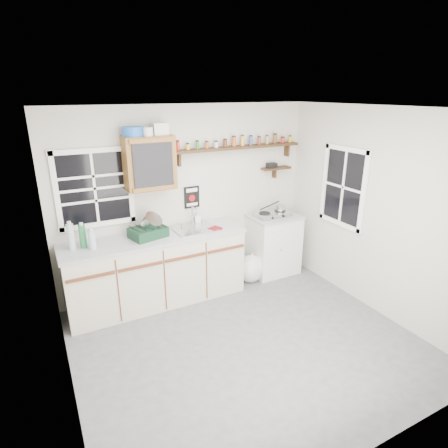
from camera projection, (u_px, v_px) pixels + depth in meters
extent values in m
cube|color=#4F4F51|center=(246.00, 343.00, 4.19)|extent=(3.60, 3.20, 0.02)
cube|color=silver|center=(252.00, 107.00, 3.34)|extent=(3.60, 3.20, 0.02)
cube|color=#BCB8A9|center=(54.00, 277.00, 2.98)|extent=(0.02, 3.20, 2.50)
cube|color=#BCB8A9|center=(376.00, 213.00, 4.55)|extent=(0.02, 3.20, 2.50)
cube|color=#BCB8A9|center=(188.00, 199.00, 5.11)|extent=(3.60, 0.02, 2.50)
cube|color=#BCB8A9|center=(377.00, 320.00, 2.42)|extent=(3.60, 0.02, 2.50)
cube|color=#B9B09A|center=(157.00, 271.00, 4.87)|extent=(2.27, 0.60, 0.88)
cube|color=#999CA1|center=(155.00, 238.00, 4.71)|extent=(2.31, 0.62, 0.04)
cube|color=#5B2C18|center=(91.00, 277.00, 4.15)|extent=(0.53, 0.02, 0.03)
cube|color=#5B2C18|center=(141.00, 267.00, 4.40)|extent=(0.53, 0.02, 0.03)
cube|color=#5B2C18|center=(186.00, 257.00, 4.64)|extent=(0.53, 0.02, 0.03)
cube|color=#5B2C18|center=(226.00, 249.00, 4.89)|extent=(0.53, 0.02, 0.03)
cube|color=silver|center=(273.00, 245.00, 5.69)|extent=(0.70, 0.55, 0.88)
cube|color=#999CA1|center=(274.00, 216.00, 5.53)|extent=(0.73, 0.57, 0.03)
cube|color=#B3B3B7|center=(194.00, 229.00, 4.94)|extent=(0.52, 0.44, 0.03)
cylinder|color=#B3B3B7|center=(193.00, 216.00, 5.05)|extent=(0.02, 0.02, 0.28)
cylinder|color=#B3B3B7|center=(194.00, 208.00, 4.95)|extent=(0.02, 0.14, 0.02)
cube|color=brown|center=(149.00, 163.00, 4.54)|extent=(0.60, 0.30, 0.65)
cube|color=black|center=(153.00, 165.00, 4.41)|extent=(0.48, 0.02, 0.52)
cylinder|color=blue|center=(132.00, 131.00, 4.34)|extent=(0.24, 0.24, 0.11)
cube|color=silver|center=(160.00, 129.00, 4.48)|extent=(0.18, 0.15, 0.14)
cylinder|color=silver|center=(148.00, 132.00, 4.37)|extent=(0.12, 0.12, 0.10)
cube|color=black|center=(238.00, 147.00, 5.11)|extent=(1.91, 0.18, 0.04)
cube|color=black|center=(179.00, 159.00, 4.81)|extent=(0.03, 0.10, 0.18)
cube|color=black|center=(287.00, 150.00, 5.55)|extent=(0.03, 0.10, 0.18)
cylinder|color=red|center=(178.00, 146.00, 4.71)|extent=(0.05, 0.05, 0.11)
cylinder|color=black|center=(178.00, 141.00, 4.69)|extent=(0.04, 0.04, 0.02)
cylinder|color=gold|center=(188.00, 147.00, 4.77)|extent=(0.05, 0.05, 0.07)
cylinder|color=black|center=(188.00, 144.00, 4.76)|extent=(0.04, 0.04, 0.02)
cylinder|color=#267226|center=(197.00, 145.00, 4.83)|extent=(0.05, 0.05, 0.09)
cylinder|color=black|center=(197.00, 141.00, 4.81)|extent=(0.04, 0.04, 0.02)
cylinder|color=#99591E|center=(207.00, 145.00, 4.89)|extent=(0.05, 0.05, 0.08)
cylinder|color=black|center=(207.00, 141.00, 4.87)|extent=(0.05, 0.05, 0.02)
cylinder|color=silver|center=(216.00, 145.00, 4.95)|extent=(0.06, 0.06, 0.08)
cylinder|color=black|center=(216.00, 141.00, 4.93)|extent=(0.05, 0.05, 0.02)
cylinder|color=#4C2614|center=(225.00, 143.00, 5.01)|extent=(0.06, 0.06, 0.09)
cylinder|color=black|center=(225.00, 139.00, 4.99)|extent=(0.05, 0.05, 0.02)
cylinder|color=#B24C19|center=(234.00, 142.00, 5.06)|extent=(0.06, 0.06, 0.13)
cylinder|color=black|center=(234.00, 136.00, 5.03)|extent=(0.05, 0.05, 0.02)
cylinder|color=gold|center=(243.00, 141.00, 5.12)|extent=(0.05, 0.05, 0.13)
cylinder|color=black|center=(243.00, 135.00, 5.09)|extent=(0.04, 0.04, 0.02)
cylinder|color=#334C8C|center=(251.00, 141.00, 5.18)|extent=(0.05, 0.05, 0.12)
cylinder|color=black|center=(251.00, 136.00, 5.15)|extent=(0.04, 0.04, 0.02)
cylinder|color=maroon|center=(259.00, 141.00, 5.24)|extent=(0.05, 0.05, 0.10)
cylinder|color=black|center=(259.00, 137.00, 5.22)|extent=(0.04, 0.04, 0.02)
cylinder|color=#BF8C3F|center=(267.00, 140.00, 5.30)|extent=(0.04, 0.04, 0.11)
cylinder|color=black|center=(267.00, 135.00, 5.27)|extent=(0.04, 0.04, 0.02)
cylinder|color=brown|center=(275.00, 139.00, 5.35)|extent=(0.06, 0.06, 0.12)
cylinder|color=black|center=(275.00, 134.00, 5.33)|extent=(0.05, 0.05, 0.02)
cylinder|color=red|center=(283.00, 140.00, 5.42)|extent=(0.06, 0.06, 0.07)
cylinder|color=black|center=(283.00, 137.00, 5.40)|extent=(0.05, 0.05, 0.02)
cylinder|color=gold|center=(290.00, 139.00, 5.48)|extent=(0.05, 0.05, 0.08)
cylinder|color=black|center=(290.00, 136.00, 5.46)|extent=(0.04, 0.04, 0.02)
cube|color=black|center=(276.00, 168.00, 5.53)|extent=(0.45, 0.15, 0.03)
cube|color=black|center=(274.00, 173.00, 5.59)|extent=(0.03, 0.08, 0.14)
cube|color=black|center=(272.00, 165.00, 5.47)|extent=(0.14, 0.10, 0.07)
cube|color=black|center=(192.00, 197.00, 5.10)|extent=(0.22, 0.01, 0.30)
cube|color=white|center=(192.00, 190.00, 5.06)|extent=(0.16, 0.00, 0.05)
cylinder|color=#A50C0C|center=(192.00, 198.00, 5.10)|extent=(0.09, 0.01, 0.09)
cube|color=white|center=(192.00, 204.00, 5.13)|extent=(0.16, 0.00, 0.04)
cube|color=black|center=(95.00, 188.00, 4.46)|extent=(0.85, 0.02, 0.90)
cube|color=white|center=(95.00, 188.00, 4.46)|extent=(0.93, 0.03, 0.98)
cube|color=black|center=(343.00, 187.00, 4.93)|extent=(0.02, 0.70, 1.00)
cube|color=white|center=(343.00, 187.00, 4.93)|extent=(0.03, 0.78, 1.08)
cylinder|color=#A8BDC5|center=(71.00, 237.00, 4.27)|extent=(0.08, 0.08, 0.31)
cylinder|color=silver|center=(69.00, 223.00, 4.21)|extent=(0.04, 0.04, 0.03)
cylinder|color=#267241|center=(83.00, 236.00, 4.34)|extent=(0.08, 0.08, 0.27)
cylinder|color=silver|center=(81.00, 224.00, 4.29)|extent=(0.04, 0.04, 0.03)
cylinder|color=#A8BDC5|center=(92.00, 240.00, 4.30)|extent=(0.08, 0.08, 0.23)
cylinder|color=silver|center=(91.00, 229.00, 4.25)|extent=(0.04, 0.04, 0.03)
cube|color=black|center=(148.00, 232.00, 4.67)|extent=(0.49, 0.41, 0.13)
cylinder|color=#B3B3B7|center=(152.00, 222.00, 4.65)|extent=(0.34, 0.35, 0.26)
imported|color=white|center=(198.00, 217.00, 5.16)|extent=(0.10, 0.10, 0.17)
cube|color=maroon|center=(215.00, 229.00, 4.94)|extent=(0.20, 0.19, 0.02)
cube|color=#B3B3B7|center=(272.00, 214.00, 5.48)|extent=(0.55, 0.31, 0.07)
cylinder|color=black|center=(265.00, 213.00, 5.41)|extent=(0.16, 0.16, 0.01)
cylinder|color=black|center=(280.00, 210.00, 5.52)|extent=(0.16, 0.16, 0.01)
cylinder|color=#B3B3B7|center=(280.00, 208.00, 5.51)|extent=(0.14, 0.14, 0.09)
cylinder|color=black|center=(269.00, 206.00, 5.50)|extent=(0.26, 0.14, 0.14)
ellipsoid|color=silver|center=(251.00, 269.00, 5.47)|extent=(0.41, 0.37, 0.43)
cone|color=silver|center=(252.00, 256.00, 5.41)|extent=(0.12, 0.12, 0.12)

